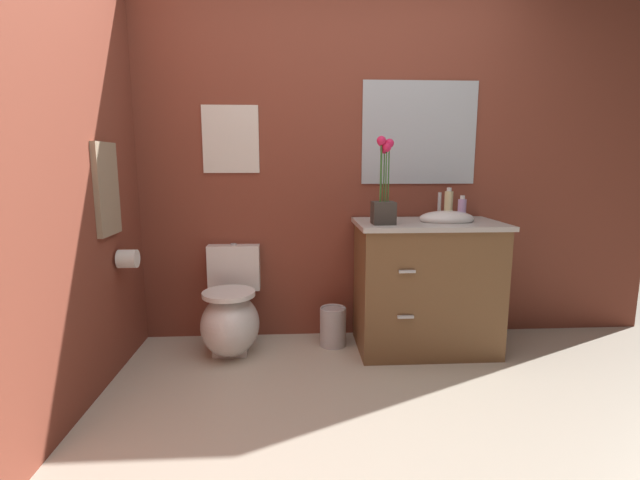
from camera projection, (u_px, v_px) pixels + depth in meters
name	position (u px, v px, depth m)	size (l,w,h in m)	color
ground_plane	(366.00, 459.00, 1.93)	(9.08, 9.08, 0.00)	beige
wall_back	(364.00, 162.00, 3.18)	(4.24, 0.05, 2.50)	brown
wall_left	(55.00, 162.00, 2.07)	(0.05, 4.05, 2.50)	brown
toilet	(231.00, 316.00, 3.00)	(0.38, 0.59, 0.69)	white
vanity_cabinet	(426.00, 284.00, 3.02)	(0.94, 0.56, 1.05)	brown
flower_vase	(384.00, 196.00, 2.81)	(0.14, 0.14, 0.54)	#38332D
soap_bottle	(462.00, 209.00, 2.99)	(0.05, 0.05, 0.17)	#B28CBF
lotion_bottle	(448.00, 205.00, 3.07)	(0.06, 0.06, 0.21)	beige
trash_bin	(333.00, 326.00, 3.11)	(0.18, 0.18, 0.27)	#B7B7BC
wall_poster	(231.00, 139.00, 3.07)	(0.38, 0.01, 0.45)	silver
wall_mirror	(419.00, 133.00, 3.14)	(0.80, 0.01, 0.70)	#B2BCC6
hanging_towel	(107.00, 189.00, 2.54)	(0.03, 0.28, 0.52)	gray
toilet_paper_roll	(128.00, 259.00, 2.70)	(0.11, 0.11, 0.11)	white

